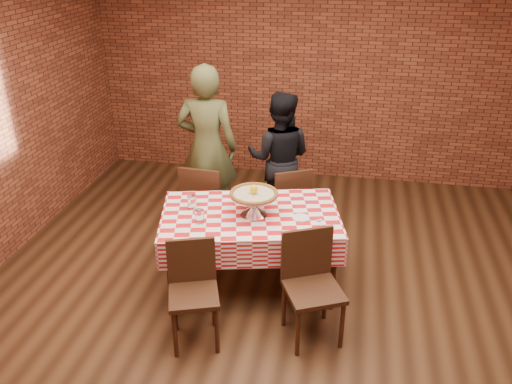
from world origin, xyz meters
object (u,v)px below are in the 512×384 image
water_glass_right (192,202)px  diner_olive (207,148)px  diner_black (279,158)px  pizza_stand (254,205)px  chair_far_right (287,203)px  chair_near_right (313,291)px  chair_near_left (194,298)px  pizza (254,194)px  water_glass_left (199,216)px  table (251,250)px  condiment_caddy (256,193)px  chair_far_left (207,202)px

water_glass_right → diner_olive: size_ratio=0.07×
diner_black → water_glass_right: bearing=66.7°
pizza_stand → chair_far_right: pizza_stand is taller
pizza_stand → diner_olive: size_ratio=0.23×
chair_near_right → water_glass_right: bearing=127.3°
water_glass_right → chair_near_left: water_glass_right is taller
pizza → water_glass_left: bearing=-150.5°
table → water_glass_right: size_ratio=12.37×
water_glass_left → condiment_caddy: water_glass_left is taller
pizza_stand → chair_near_left: size_ratio=0.49×
condiment_caddy → pizza: bearing=-120.4°
water_glass_left → condiment_caddy: (0.38, 0.53, -0.00)m
pizza_stand → chair_far_left: 1.04m
pizza_stand → chair_near_left: (-0.32, -0.83, -0.42)m
chair_near_left → table: bearing=52.0°
chair_near_right → pizza: bearing=109.6°
pizza_stand → table: bearing=168.6°
water_glass_right → diner_olive: diner_olive is taller
pizza → chair_far_left: pizza is taller
chair_near_left → diner_black: 2.21m
diner_black → pizza_stand: bearing=89.5°
water_glass_left → chair_far_left: 1.05m
water_glass_left → chair_near_left: bearing=-79.7°
diner_black → pizza: bearing=89.5°
condiment_caddy → diner_olive: diner_olive is taller
water_glass_right → pizza: bearing=-0.6°
table → chair_far_left: 0.94m
pizza → condiment_caddy: size_ratio=3.44×
chair_far_left → chair_far_right: bearing=-164.9°
water_glass_right → diner_black: bearing=65.9°
table → diner_olive: 1.40m
water_glass_right → diner_black: (0.59, 1.33, -0.07)m
water_glass_right → chair_far_right: bearing=49.7°
table → pizza_stand: (0.03, -0.01, 0.48)m
water_glass_left → chair_far_left: bearing=102.7°
pizza → chair_far_left: (-0.64, 0.72, -0.50)m
water_glass_left → diner_black: diner_black is taller
diner_black → condiment_caddy: bearing=87.0°
chair_near_left → diner_black: size_ratio=0.57×
water_glass_left → chair_near_left: (0.11, -0.59, -0.39)m
chair_near_left → water_glass_left: bearing=81.1°
condiment_caddy → diner_black: (0.07, 1.04, -0.07)m
diner_olive → water_glass_left: bearing=101.0°
chair_near_left → condiment_caddy: bearing=56.9°
chair_near_right → diner_olive: diner_olive is taller
water_glass_left → chair_far_left: (-0.22, 0.96, -0.37)m
chair_far_left → diner_olive: diner_olive is taller
water_glass_left → water_glass_right: 0.28m
chair_far_left → chair_far_right: size_ratio=1.04×
diner_olive → diner_black: bearing=-164.4°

